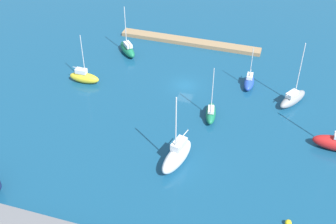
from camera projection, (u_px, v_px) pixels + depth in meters
The scene contains 9 objects.
water at pixel (185, 86), 74.87m from camera, with size 160.00×160.00×0.00m, color navy.
pier_dock at pixel (190, 42), 86.00m from camera, with size 27.25×2.23×0.74m, color #997A56.
sailboat_green_lone_south at pixel (127, 49), 82.44m from camera, with size 5.11×5.27×9.27m.
sailboat_gray_far_south at pixel (293, 98), 70.24m from camera, with size 4.61×6.14×10.71m.
sailboat_blue_outer_mooring at pixel (249, 82), 74.21m from camera, with size 1.81×4.61×7.41m.
sailboat_yellow_lone_north at pixel (84, 77), 75.02m from camera, with size 5.27×1.81×8.97m.
sailboat_white_far_north at pixel (177, 155), 59.23m from camera, with size 3.65×7.15×11.26m.
sailboat_green_by_breakwater at pixel (211, 113), 67.46m from camera, with size 2.39×5.17×8.67m.
mooring_buoy_yellow at pixel (288, 223), 51.90m from camera, with size 0.77×0.77×0.77m, color yellow.
Camera 1 is at (-15.61, 59.96, 42.36)m, focal length 47.81 mm.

